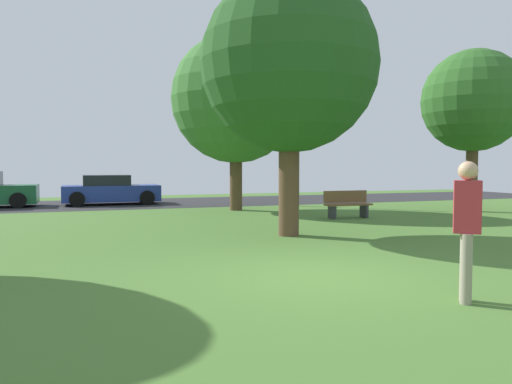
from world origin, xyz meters
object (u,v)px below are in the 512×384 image
Objects in this scene: oak_tree_center at (473,101)px; parked_car_blue at (111,191)px; person_thrower at (467,224)px; park_bench at (347,204)px; oak_tree_left at (289,65)px; maple_tree_near at (236,99)px; street_lamp_post at (298,154)px.

oak_tree_center is 1.46× the size of parked_car_blue.
person_thrower reaches higher than park_bench.
person_thrower is at bearing -92.63° from oak_tree_left.
oak_tree_center is (8.21, -3.53, -0.16)m from maple_tree_near.
maple_tree_near is 3.80m from street_lamp_post.
street_lamp_post is (4.21, 14.24, 1.25)m from person_thrower.
street_lamp_post reaches higher than park_bench.
person_thrower is (-9.36, -9.77, -3.14)m from oak_tree_center.
oak_tree_center is 13.89m from person_thrower.
street_lamp_post is (3.92, 8.02, -1.93)m from oak_tree_left.
person_thrower is (-1.15, -13.31, -3.30)m from maple_tree_near.
maple_tree_near is 1.51× the size of street_lamp_post.
street_lamp_post is (7.50, -3.68, 1.64)m from parked_car_blue.
oak_tree_center is at bearing 85.60° from person_thrower.
maple_tree_near is at bearing 156.72° from oak_tree_center.
oak_tree_left is 9.13m from street_lamp_post.
parked_car_blue is (-3.29, 17.92, -0.38)m from person_thrower.
maple_tree_near is 3.81× the size of person_thrower.
oak_tree_left is 1.42× the size of street_lamp_post.
oak_tree_left is at bearing 126.74° from person_thrower.
oak_tree_center is at bearing -23.28° from maple_tree_near.
maple_tree_near is at bearing -46.13° from parked_car_blue.
oak_tree_left is 7.00m from person_thrower.
oak_tree_left is at bearing -96.92° from maple_tree_near.
parked_car_blue is at bearing 106.99° from oak_tree_left.
oak_tree_left is 12.74m from parked_car_blue.
parked_car_blue is 0.92× the size of street_lamp_post.
maple_tree_near is at bearing 124.45° from person_thrower.
maple_tree_near is 1.64× the size of parked_car_blue.
street_lamp_post reaches higher than person_thrower.
oak_tree_left is at bearing -116.07° from street_lamp_post.
maple_tree_near is at bearing -163.07° from street_lamp_post.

